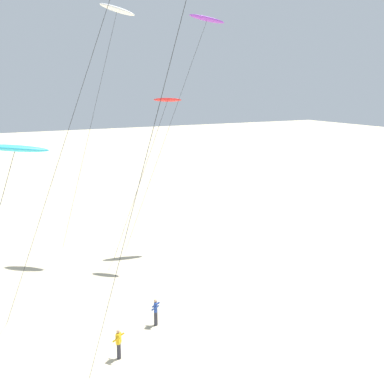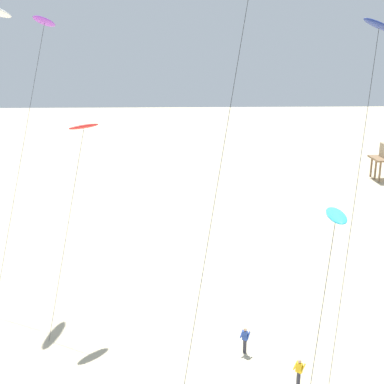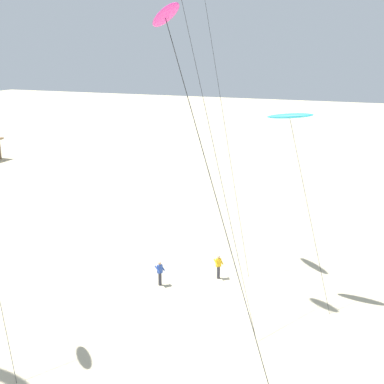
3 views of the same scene
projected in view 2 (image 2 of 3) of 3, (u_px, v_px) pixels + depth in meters
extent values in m
ellipsoid|color=navy|center=(379.00, 25.00, 25.20)|extent=(2.77, 2.60, 0.90)
cylinder|color=#262626|center=(352.00, 222.00, 25.68)|extent=(2.63, 4.50, 18.84)
ellipsoid|color=red|center=(84.00, 127.00, 32.37)|extent=(2.07, 2.08, 0.44)
cylinder|color=#262626|center=(67.00, 234.00, 32.26)|extent=(2.34, 4.00, 12.92)
ellipsoid|color=purple|center=(44.00, 21.00, 35.51)|extent=(1.45, 3.23, 1.01)
cylinder|color=#262626|center=(19.00, 169.00, 35.25)|extent=(3.61, 6.18, 19.48)
ellipsoid|color=#33BFE0|center=(336.00, 215.00, 20.45)|extent=(1.17, 3.04, 0.64)
cylinder|color=#262626|center=(313.00, 365.00, 20.40)|extent=(2.01, 3.43, 11.32)
cylinder|color=#262626|center=(217.00, 188.00, 23.64)|extent=(4.41, 7.56, 23.24)
cylinder|color=#33333D|center=(245.00, 346.00, 30.83)|extent=(0.22, 0.22, 0.88)
cube|color=#2D4CA5|center=(245.00, 336.00, 30.63)|extent=(0.39, 0.34, 0.58)
sphere|color=tan|center=(245.00, 330.00, 30.52)|extent=(0.20, 0.20, 0.20)
cylinder|color=#2D4CA5|center=(249.00, 336.00, 30.52)|extent=(0.32, 0.49, 0.39)
cylinder|color=#2D4CA5|center=(242.00, 334.00, 30.71)|extent=(0.32, 0.49, 0.39)
cylinder|color=#33333D|center=(298.00, 379.00, 27.80)|extent=(0.22, 0.22, 0.88)
cube|color=gold|center=(299.00, 368.00, 27.60)|extent=(0.39, 0.38, 0.58)
sphere|color=tan|center=(300.00, 361.00, 27.48)|extent=(0.20, 0.20, 0.20)
cylinder|color=gold|center=(303.00, 368.00, 27.45)|extent=(0.40, 0.44, 0.39)
cylinder|color=gold|center=(296.00, 365.00, 27.72)|extent=(0.40, 0.44, 0.39)
cylinder|color=#846647|center=(380.00, 172.00, 68.63)|extent=(0.28, 0.28, 2.84)
cylinder|color=#846647|center=(371.00, 167.00, 71.58)|extent=(0.28, 0.28, 2.84)
cylinder|color=#846647|center=(375.00, 169.00, 70.11)|extent=(0.28, 0.28, 2.84)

